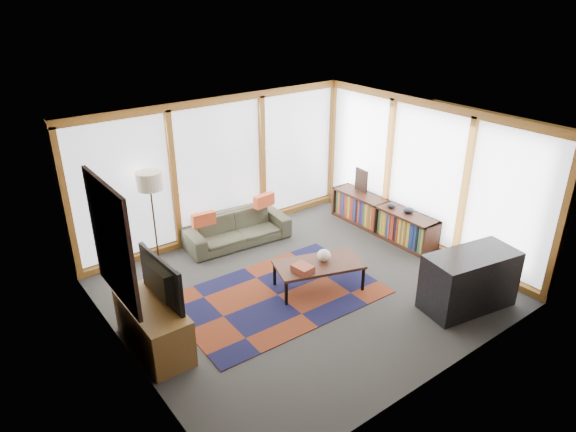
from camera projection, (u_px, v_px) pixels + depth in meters
ground at (303, 288)px, 8.02m from camera, size 5.50×5.50×0.00m
room_envelope at (307, 179)px, 8.06m from camera, size 5.52×5.02×2.62m
rug at (278, 295)px, 7.84m from camera, size 3.11×2.04×0.01m
sofa at (237, 229)px, 9.33m from camera, size 1.97×0.91×0.56m
pillow_left at (204, 219)px, 8.77m from camera, size 0.42×0.17×0.23m
pillow_right at (264, 200)px, 9.50m from camera, size 0.44×0.18×0.23m
floor_lamp at (154, 220)px, 8.36m from camera, size 0.42×0.42×1.66m
coffee_table at (318, 276)px, 7.94m from camera, size 1.47×1.05×0.44m
book_stack at (303, 269)px, 7.61m from camera, size 0.27×0.32×0.10m
vase at (324, 255)px, 7.89m from camera, size 0.25×0.25×0.18m
bookshelf at (382, 218)px, 9.71m from camera, size 0.43×2.37×0.59m
bowl_a at (409, 210)px, 9.18m from camera, size 0.22×0.22×0.10m
bowl_b at (392, 205)px, 9.39m from camera, size 0.17×0.17×0.08m
shelf_picture at (361, 180)px, 10.08m from camera, size 0.08×0.34×0.44m
tv_console at (154, 327)px, 6.60m from camera, size 0.55×1.31×0.65m
television at (153, 281)px, 6.41m from camera, size 0.18×1.07×0.61m
bar_counter at (469, 280)px, 7.42m from camera, size 1.46×0.88×0.86m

